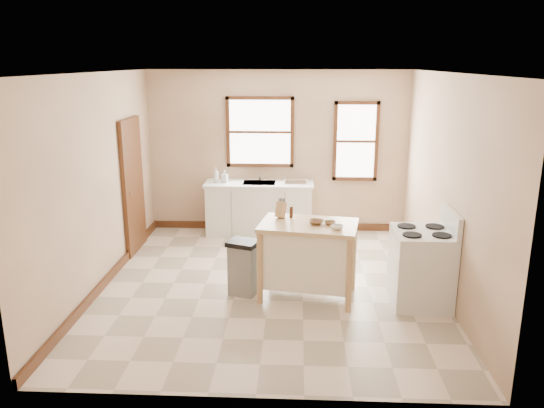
{
  "coord_description": "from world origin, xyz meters",
  "views": [
    {
      "loc": [
        0.35,
        -6.64,
        2.94
      ],
      "look_at": [
        0.01,
        0.4,
        1.03
      ],
      "focal_mm": 35.0,
      "sensor_mm": 36.0,
      "label": 1
    }
  ],
  "objects_px": {
    "soap_bottle_b": "(225,176)",
    "gas_stove": "(422,257)",
    "kitchen_island": "(308,260)",
    "bowl_b": "(330,223)",
    "trash_bin": "(243,267)",
    "bowl_a": "(316,222)",
    "bowl_c": "(337,227)",
    "pepper_grinder": "(291,212)",
    "soap_bottle_a": "(216,175)",
    "knife_block": "(281,210)",
    "dish_rack": "(296,180)"
  },
  "relations": [
    {
      "from": "soap_bottle_b",
      "to": "pepper_grinder",
      "type": "distance_m",
      "value": 2.56
    },
    {
      "from": "soap_bottle_b",
      "to": "dish_rack",
      "type": "xyz_separation_m",
      "value": [
        1.22,
        0.0,
        -0.05
      ]
    },
    {
      "from": "knife_block",
      "to": "trash_bin",
      "type": "bearing_deg",
      "value": -128.38
    },
    {
      "from": "bowl_a",
      "to": "bowl_b",
      "type": "xyz_separation_m",
      "value": [
        0.17,
        -0.01,
        -0.01
      ]
    },
    {
      "from": "trash_bin",
      "to": "soap_bottle_a",
      "type": "bearing_deg",
      "value": 125.97
    },
    {
      "from": "soap_bottle_a",
      "to": "pepper_grinder",
      "type": "xyz_separation_m",
      "value": [
        1.32,
        -2.26,
        0.01
      ]
    },
    {
      "from": "soap_bottle_a",
      "to": "dish_rack",
      "type": "distance_m",
      "value": 1.37
    },
    {
      "from": "soap_bottle_b",
      "to": "dish_rack",
      "type": "relative_size",
      "value": 0.53
    },
    {
      "from": "soap_bottle_a",
      "to": "trash_bin",
      "type": "distance_m",
      "value": 2.66
    },
    {
      "from": "gas_stove",
      "to": "soap_bottle_a",
      "type": "bearing_deg",
      "value": 138.15
    },
    {
      "from": "pepper_grinder",
      "to": "bowl_a",
      "type": "distance_m",
      "value": 0.41
    },
    {
      "from": "bowl_a",
      "to": "gas_stove",
      "type": "height_order",
      "value": "gas_stove"
    },
    {
      "from": "bowl_a",
      "to": "bowl_c",
      "type": "bearing_deg",
      "value": -38.26
    },
    {
      "from": "dish_rack",
      "to": "pepper_grinder",
      "type": "relative_size",
      "value": 2.59
    },
    {
      "from": "dish_rack",
      "to": "bowl_a",
      "type": "bearing_deg",
      "value": -68.49
    },
    {
      "from": "knife_block",
      "to": "bowl_c",
      "type": "xyz_separation_m",
      "value": [
        0.7,
        -0.45,
        -0.08
      ]
    },
    {
      "from": "bowl_a",
      "to": "knife_block",
      "type": "bearing_deg",
      "value": 150.41
    },
    {
      "from": "soap_bottle_a",
      "to": "pepper_grinder",
      "type": "distance_m",
      "value": 2.62
    },
    {
      "from": "gas_stove",
      "to": "pepper_grinder",
      "type": "bearing_deg",
      "value": 167.28
    },
    {
      "from": "soap_bottle_b",
      "to": "gas_stove",
      "type": "distance_m",
      "value": 3.86
    },
    {
      "from": "soap_bottle_b",
      "to": "kitchen_island",
      "type": "relative_size",
      "value": 0.17
    },
    {
      "from": "soap_bottle_b",
      "to": "trash_bin",
      "type": "distance_m",
      "value": 2.62
    },
    {
      "from": "soap_bottle_b",
      "to": "trash_bin",
      "type": "height_order",
      "value": "soap_bottle_b"
    },
    {
      "from": "kitchen_island",
      "to": "gas_stove",
      "type": "relative_size",
      "value": 0.99
    },
    {
      "from": "kitchen_island",
      "to": "bowl_b",
      "type": "bearing_deg",
      "value": 3.47
    },
    {
      "from": "kitchen_island",
      "to": "trash_bin",
      "type": "bearing_deg",
      "value": -173.08
    },
    {
      "from": "kitchen_island",
      "to": "bowl_a",
      "type": "xyz_separation_m",
      "value": [
        0.09,
        -0.02,
        0.51
      ]
    },
    {
      "from": "soap_bottle_a",
      "to": "gas_stove",
      "type": "distance_m",
      "value": 3.96
    },
    {
      "from": "bowl_c",
      "to": "gas_stove",
      "type": "relative_size",
      "value": 0.13
    },
    {
      "from": "soap_bottle_a",
      "to": "knife_block",
      "type": "bearing_deg",
      "value": -72.47
    },
    {
      "from": "kitchen_island",
      "to": "trash_bin",
      "type": "xyz_separation_m",
      "value": [
        -0.83,
        0.04,
        -0.13
      ]
    },
    {
      "from": "trash_bin",
      "to": "gas_stove",
      "type": "bearing_deg",
      "value": 15.74
    },
    {
      "from": "kitchen_island",
      "to": "knife_block",
      "type": "height_order",
      "value": "knife_block"
    },
    {
      "from": "pepper_grinder",
      "to": "gas_stove",
      "type": "xyz_separation_m",
      "value": [
        1.61,
        -0.36,
        -0.45
      ]
    },
    {
      "from": "kitchen_island",
      "to": "pepper_grinder",
      "type": "distance_m",
      "value": 0.65
    },
    {
      "from": "trash_bin",
      "to": "gas_stove",
      "type": "relative_size",
      "value": 0.6
    },
    {
      "from": "bowl_b",
      "to": "gas_stove",
      "type": "height_order",
      "value": "gas_stove"
    },
    {
      "from": "soap_bottle_b",
      "to": "kitchen_island",
      "type": "bearing_deg",
      "value": -43.96
    },
    {
      "from": "soap_bottle_b",
      "to": "trash_bin",
      "type": "relative_size",
      "value": 0.28
    },
    {
      "from": "trash_bin",
      "to": "soap_bottle_b",
      "type": "bearing_deg",
      "value": 122.64
    },
    {
      "from": "kitchen_island",
      "to": "knife_block",
      "type": "xyz_separation_m",
      "value": [
        -0.36,
        0.24,
        0.59
      ]
    },
    {
      "from": "knife_block",
      "to": "trash_bin",
      "type": "height_order",
      "value": "knife_block"
    },
    {
      "from": "pepper_grinder",
      "to": "knife_block",
      "type": "bearing_deg",
      "value": -177.3
    },
    {
      "from": "trash_bin",
      "to": "dish_rack",
      "type": "bearing_deg",
      "value": 95.07
    },
    {
      "from": "bowl_b",
      "to": "bowl_c",
      "type": "distance_m",
      "value": 0.2
    },
    {
      "from": "kitchen_island",
      "to": "bowl_a",
      "type": "relative_size",
      "value": 6.25
    },
    {
      "from": "knife_block",
      "to": "kitchen_island",
      "type": "bearing_deg",
      "value": -4.7
    },
    {
      "from": "bowl_b",
      "to": "dish_rack",
      "type": "bearing_deg",
      "value": 99.77
    },
    {
      "from": "soap_bottle_a",
      "to": "kitchen_island",
      "type": "height_order",
      "value": "soap_bottle_a"
    },
    {
      "from": "bowl_b",
      "to": "trash_bin",
      "type": "xyz_separation_m",
      "value": [
        -1.09,
        0.07,
        -0.64
      ]
    }
  ]
}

